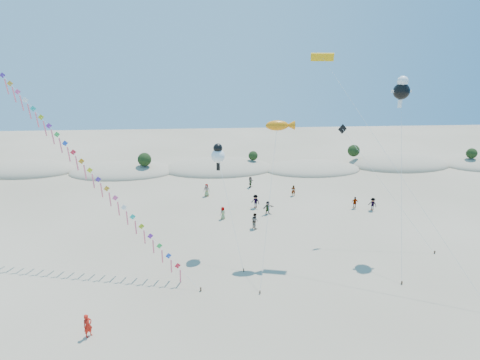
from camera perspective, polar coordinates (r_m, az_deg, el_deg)
name	(u,v)px	position (r m, az deg, el deg)	size (l,w,h in m)	color
dune_ridge	(224,169)	(68.60, -2.23, 1.63)	(145.30, 11.49, 5.57)	gray
kite_train	(87,168)	(39.94, -20.91, 1.57)	(19.69, 12.04, 18.10)	#3F2D1E
fish_kite	(280,126)	(38.63, 5.75, 7.68)	(4.08, 8.60, 13.55)	#3F2D1E
cartoon_kite_low	(218,155)	(39.85, -3.15, 3.63)	(2.91, 6.21, 11.14)	#3F2D1E
cartoon_kite_high	(402,90)	(42.87, 22.01, 11.84)	(2.83, 9.47, 17.51)	#3F2D1E
parafoil_kite	(326,62)	(40.89, 12.09, 16.08)	(12.43, 14.99, 19.61)	#3F2D1E
dark_kite	(365,160)	(44.18, 17.41, 2.74)	(9.34, 6.22, 12.40)	#3F2D1E
flyer_foreground	(88,326)	(33.10, -20.83, -18.79)	(0.67, 0.44, 1.84)	red
beachgoers	(272,201)	(52.69, 4.60, -3.02)	(22.47, 15.31, 1.87)	slate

